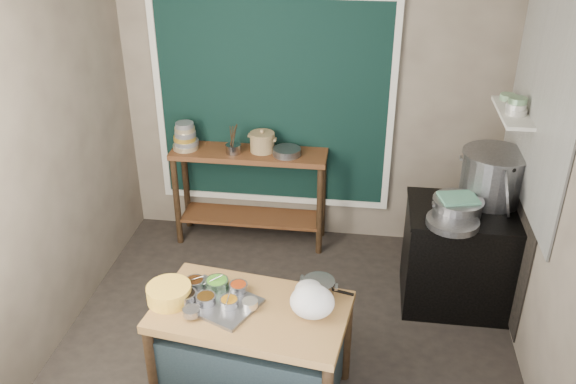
# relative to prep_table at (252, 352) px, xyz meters

# --- Properties ---
(floor) EXTENTS (3.50, 3.00, 0.02)m
(floor) POSITION_rel_prep_table_xyz_m (0.16, 0.72, -0.39)
(floor) COLOR #2C2621
(floor) RESTS_ON ground
(back_wall) EXTENTS (3.50, 0.02, 2.80)m
(back_wall) POSITION_rel_prep_table_xyz_m (0.16, 2.23, 1.02)
(back_wall) COLOR gray
(back_wall) RESTS_ON floor
(left_wall) EXTENTS (0.02, 3.00, 2.80)m
(left_wall) POSITION_rel_prep_table_xyz_m (-1.60, 0.72, 1.02)
(left_wall) COLOR gray
(left_wall) RESTS_ON floor
(right_wall) EXTENTS (0.02, 3.00, 2.80)m
(right_wall) POSITION_rel_prep_table_xyz_m (1.92, 0.72, 1.02)
(right_wall) COLOR gray
(right_wall) RESTS_ON floor
(curtain_panel) EXTENTS (2.10, 0.02, 1.90)m
(curtain_panel) POSITION_rel_prep_table_xyz_m (-0.19, 2.19, 0.98)
(curtain_panel) COLOR black
(curtain_panel) RESTS_ON back_wall
(curtain_frame) EXTENTS (2.22, 0.03, 2.02)m
(curtain_frame) POSITION_rel_prep_table_xyz_m (-0.19, 2.18, 0.98)
(curtain_frame) COLOR beige
(curtain_frame) RESTS_ON back_wall
(tile_panel) EXTENTS (0.02, 1.70, 1.70)m
(tile_panel) POSITION_rel_prep_table_xyz_m (1.89, 1.27, 1.48)
(tile_panel) COLOR #B2B2AA
(tile_panel) RESTS_ON right_wall
(soot_patch) EXTENTS (0.01, 1.30, 1.30)m
(soot_patch) POSITION_rel_prep_table_xyz_m (1.90, 1.37, 0.32)
(soot_patch) COLOR black
(soot_patch) RESTS_ON right_wall
(wall_shelf) EXTENTS (0.22, 0.70, 0.03)m
(wall_shelf) POSITION_rel_prep_table_xyz_m (1.79, 1.57, 1.23)
(wall_shelf) COLOR beige
(wall_shelf) RESTS_ON right_wall
(prep_table) EXTENTS (1.34, 0.88, 0.75)m
(prep_table) POSITION_rel_prep_table_xyz_m (0.00, 0.00, 0.00)
(prep_table) COLOR olive
(prep_table) RESTS_ON floor
(back_counter) EXTENTS (1.45, 0.40, 0.95)m
(back_counter) POSITION_rel_prep_table_xyz_m (-0.39, 2.00, 0.10)
(back_counter) COLOR #573318
(back_counter) RESTS_ON floor
(stove_block) EXTENTS (0.90, 0.68, 0.85)m
(stove_block) POSITION_rel_prep_table_xyz_m (1.51, 1.27, 0.05)
(stove_block) COLOR black
(stove_block) RESTS_ON floor
(stove_top) EXTENTS (0.92, 0.69, 0.03)m
(stove_top) POSITION_rel_prep_table_xyz_m (1.51, 1.27, 0.49)
(stove_top) COLOR black
(stove_top) RESTS_ON stove_block
(condiment_tray) EXTENTS (0.62, 0.55, 0.02)m
(condiment_tray) POSITION_rel_prep_table_xyz_m (-0.23, 0.02, 0.39)
(condiment_tray) COLOR gray
(condiment_tray) RESTS_ON prep_table
(condiment_bowls) EXTENTS (0.55, 0.43, 0.06)m
(condiment_bowls) POSITION_rel_prep_table_xyz_m (-0.27, 0.05, 0.43)
(condiment_bowls) COLOR gray
(condiment_bowls) RESTS_ON condiment_tray
(yellow_basin) EXTENTS (0.35, 0.35, 0.11)m
(yellow_basin) POSITION_rel_prep_table_xyz_m (-0.54, 0.01, 0.43)
(yellow_basin) COLOR gold
(yellow_basin) RESTS_ON prep_table
(saucepan) EXTENTS (0.27, 0.27, 0.12)m
(saucepan) POSITION_rel_prep_table_xyz_m (0.42, 0.20, 0.43)
(saucepan) COLOR gray
(saucepan) RESTS_ON prep_table
(plastic_bag_a) EXTENTS (0.31, 0.28, 0.21)m
(plastic_bag_a) POSITION_rel_prep_table_xyz_m (0.40, -0.02, 0.48)
(plastic_bag_a) COLOR white
(plastic_bag_a) RESTS_ON prep_table
(plastic_bag_b) EXTENTS (0.23, 0.21, 0.15)m
(plastic_bag_b) POSITION_rel_prep_table_xyz_m (0.37, 0.14, 0.45)
(plastic_bag_b) COLOR white
(plastic_bag_b) RESTS_ON prep_table
(bowl_stack) EXTENTS (0.23, 0.23, 0.26)m
(bowl_stack) POSITION_rel_prep_table_xyz_m (-0.98, 1.97, 0.69)
(bowl_stack) COLOR tan
(bowl_stack) RESTS_ON back_counter
(utensil_cup) EXTENTS (0.18, 0.18, 0.08)m
(utensil_cup) POSITION_rel_prep_table_xyz_m (-0.53, 1.94, 0.62)
(utensil_cup) COLOR gray
(utensil_cup) RESTS_ON back_counter
(ceramic_crock) EXTENTS (0.30, 0.30, 0.16)m
(ceramic_crock) POSITION_rel_prep_table_xyz_m (-0.27, 2.02, 0.66)
(ceramic_crock) COLOR olive
(ceramic_crock) RESTS_ON back_counter
(wide_bowl) EXTENTS (0.30, 0.30, 0.06)m
(wide_bowl) POSITION_rel_prep_table_xyz_m (-0.03, 1.96, 0.61)
(wide_bowl) COLOR gray
(wide_bowl) RESTS_ON back_counter
(stock_pot) EXTENTS (0.55, 0.55, 0.42)m
(stock_pot) POSITION_rel_prep_table_xyz_m (1.70, 1.47, 0.71)
(stock_pot) COLOR gray
(stock_pot) RESTS_ON stove_top
(pot_lid) EXTENTS (0.15, 0.41, 0.39)m
(pot_lid) POSITION_rel_prep_table_xyz_m (1.77, 1.25, 0.70)
(pot_lid) COLOR gray
(pot_lid) RESTS_ON stove_top
(steamer) EXTENTS (0.51, 0.51, 0.13)m
(steamer) POSITION_rel_prep_table_xyz_m (1.41, 1.20, 0.57)
(steamer) COLOR gray
(steamer) RESTS_ON stove_top
(green_cloth) EXTENTS (0.33, 0.28, 0.02)m
(green_cloth) POSITION_rel_prep_table_xyz_m (1.41, 1.20, 0.65)
(green_cloth) COLOR #4F886F
(green_cloth) RESTS_ON steamer
(shallow_pan) EXTENTS (0.42, 0.42, 0.05)m
(shallow_pan) POSITION_rel_prep_table_xyz_m (1.36, 1.02, 0.53)
(shallow_pan) COLOR gray
(shallow_pan) RESTS_ON stove_top
(shelf_bowl_stack) EXTENTS (0.16, 0.16, 0.13)m
(shelf_bowl_stack) POSITION_rel_prep_table_xyz_m (1.79, 1.50, 1.30)
(shelf_bowl_stack) COLOR silver
(shelf_bowl_stack) RESTS_ON wall_shelf
(shelf_bowl_green) EXTENTS (0.17, 0.17, 0.05)m
(shelf_bowl_green) POSITION_rel_prep_table_xyz_m (1.79, 1.82, 1.26)
(shelf_bowl_green) COLOR gray
(shelf_bowl_green) RESTS_ON wall_shelf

